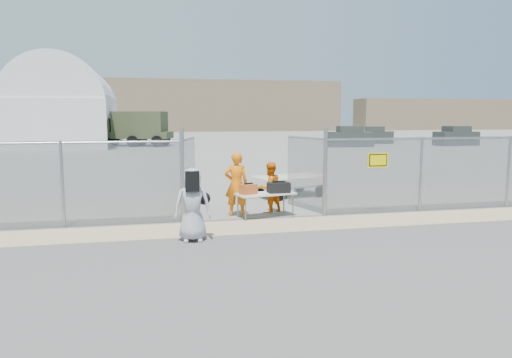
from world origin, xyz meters
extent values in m
plane|color=#4C4A4A|center=(0.00, 0.00, 0.00)|extent=(160.00, 160.00, 0.00)
cube|color=gray|center=(0.00, 42.00, 0.01)|extent=(160.00, 80.00, 0.01)
cube|color=tan|center=(0.00, 1.00, 0.01)|extent=(44.00, 1.60, 0.01)
cube|color=#C25720|center=(-0.22, 1.97, 0.83)|extent=(0.52, 0.44, 0.27)
cube|color=black|center=(0.66, 2.05, 0.84)|extent=(0.62, 0.39, 0.29)
imported|color=orange|center=(-0.47, 2.45, 0.90)|extent=(0.72, 0.53, 1.81)
imported|color=orange|center=(0.56, 2.64, 0.75)|extent=(0.90, 0.82, 1.49)
imported|color=#A4A3A9|center=(-1.94, -0.09, 0.83)|extent=(0.86, 0.59, 1.67)
camera|label=1|loc=(-2.99, -11.19, 2.83)|focal=35.00mm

